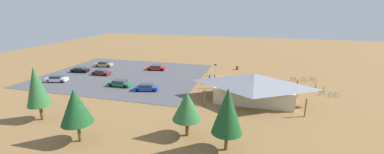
% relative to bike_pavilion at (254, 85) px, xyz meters
% --- Properties ---
extents(ground, '(160.00, 160.00, 0.00)m').
position_rel_bike_pavilion_xyz_m(ground, '(7.40, -11.66, -2.74)').
color(ground, olive).
rests_on(ground, ground).
extents(parking_lot_asphalt, '(36.54, 29.73, 0.05)m').
position_rel_bike_pavilion_xyz_m(parking_lot_asphalt, '(29.92, -8.50, -2.71)').
color(parking_lot_asphalt, '#4C4C51').
rests_on(parking_lot_asphalt, ground).
extents(bike_pavilion, '(15.58, 9.79, 4.82)m').
position_rel_bike_pavilion_xyz_m(bike_pavilion, '(0.00, 0.00, 0.00)').
color(bike_pavilion, beige).
rests_on(bike_pavilion, ground).
extents(trash_bin, '(0.60, 0.60, 0.90)m').
position_rel_bike_pavilion_xyz_m(trash_bin, '(4.56, -20.86, -2.29)').
color(trash_bin, brown).
rests_on(trash_bin, ground).
extents(lot_sign, '(0.56, 0.08, 2.20)m').
position_rel_bike_pavilion_xyz_m(lot_sign, '(9.53, -16.80, -1.33)').
color(lot_sign, '#99999E').
rests_on(lot_sign, ground).
extents(pine_far_west, '(3.12, 3.12, 7.90)m').
position_rel_bike_pavilion_xyz_m(pine_far_west, '(28.95, 15.66, 2.30)').
color(pine_far_west, brown).
rests_on(pine_far_west, ground).
extents(pine_center, '(3.69, 3.69, 6.67)m').
position_rel_bike_pavilion_xyz_m(pine_center, '(19.69, 19.15, 1.80)').
color(pine_center, brown).
rests_on(pine_center, ground).
extents(pine_east, '(3.47, 3.47, 7.40)m').
position_rel_bike_pavilion_xyz_m(pine_east, '(2.48, 16.34, 2.04)').
color(pine_east, brown).
rests_on(pine_east, ground).
extents(pine_far_east, '(3.66, 3.66, 5.82)m').
position_rel_bike_pavilion_xyz_m(pine_far_east, '(7.61, 14.46, 1.27)').
color(pine_far_east, brown).
rests_on(pine_far_east, ground).
extents(bicycle_silver_near_sign, '(1.63, 0.48, 0.79)m').
position_rel_bike_pavilion_xyz_m(bicycle_silver_near_sign, '(-7.40, -7.02, -2.38)').
color(bicycle_silver_near_sign, black).
rests_on(bicycle_silver_near_sign, ground).
extents(bicycle_yellow_edge_north, '(0.92, 1.58, 0.87)m').
position_rel_bike_pavilion_xyz_m(bicycle_yellow_edge_north, '(6.89, -9.32, -2.34)').
color(bicycle_yellow_edge_north, black).
rests_on(bicycle_yellow_edge_north, ground).
extents(bicycle_white_lone_west, '(0.64, 1.69, 0.87)m').
position_rel_bike_pavilion_xyz_m(bicycle_white_lone_west, '(-13.03, -8.68, -2.34)').
color(bicycle_white_lone_west, black).
rests_on(bicycle_white_lone_west, ground).
extents(bicycle_green_mid_cluster, '(1.29, 1.11, 0.80)m').
position_rel_bike_pavilion_xyz_m(bicycle_green_mid_cluster, '(-12.27, -6.28, -2.38)').
color(bicycle_green_mid_cluster, black).
rests_on(bicycle_green_mid_cluster, ground).
extents(bicycle_teal_back_row, '(0.61, 1.67, 0.82)m').
position_rel_bike_pavilion_xyz_m(bicycle_teal_back_row, '(-11.89, -10.06, -2.37)').
color(bicycle_teal_back_row, black).
rests_on(bicycle_teal_back_row, ground).
extents(bicycle_purple_yard_right, '(0.51, 1.68, 0.80)m').
position_rel_bike_pavilion_xyz_m(bicycle_purple_yard_right, '(-7.73, -4.27, -2.37)').
color(bicycle_purple_yard_right, black).
rests_on(bicycle_purple_yard_right, ground).
extents(bicycle_black_yard_center, '(1.55, 0.80, 0.81)m').
position_rel_bike_pavilion_xyz_m(bicycle_black_yard_center, '(-8.36, -14.25, -2.38)').
color(bicycle_black_yard_center, black).
rests_on(bicycle_black_yard_center, ground).
extents(bicycle_red_trailside, '(1.27, 1.34, 0.90)m').
position_rel_bike_pavilion_xyz_m(bicycle_red_trailside, '(-12.09, -14.70, -2.34)').
color(bicycle_red_trailside, black).
rests_on(bicycle_red_trailside, ground).
extents(bicycle_orange_front_row, '(1.40, 1.10, 0.84)m').
position_rel_bike_pavilion_xyz_m(bicycle_orange_front_row, '(9.98, -6.96, -2.36)').
color(bicycle_orange_front_row, black).
rests_on(bicycle_orange_front_row, ground).
extents(bicycle_blue_yard_front, '(1.71, 0.54, 0.87)m').
position_rel_bike_pavilion_xyz_m(bicycle_blue_yard_front, '(-13.94, -5.55, -2.35)').
color(bicycle_blue_yard_front, black).
rests_on(bicycle_blue_yard_front, ground).
extents(bicycle_silver_lone_east, '(1.47, 1.12, 0.87)m').
position_rel_bike_pavilion_xyz_m(bicycle_silver_lone_east, '(9.94, -10.91, -2.34)').
color(bicycle_silver_lone_east, black).
rests_on(bicycle_silver_lone_east, ground).
extents(bicycle_yellow_edge_south, '(0.82, 1.68, 0.89)m').
position_rel_bike_pavilion_xyz_m(bicycle_yellow_edge_south, '(-10.30, -14.35, -2.34)').
color(bicycle_yellow_edge_south, black).
rests_on(bicycle_yellow_edge_south, ground).
extents(car_black_by_curb, '(4.41, 2.38, 1.26)m').
position_rel_bike_pavilion_xyz_m(car_black_by_curb, '(41.76, -7.95, -2.05)').
color(car_black_by_curb, black).
rests_on(car_black_by_curb, parking_lot_asphalt).
extents(car_maroon_inner_stall, '(4.30, 1.89, 1.24)m').
position_rel_bike_pavilion_xyz_m(car_maroon_inner_stall, '(35.16, -7.15, -2.06)').
color(car_maroon_inner_stall, maroon).
rests_on(car_maroon_inner_stall, parking_lot_asphalt).
extents(car_tan_back_corner, '(4.76, 2.63, 1.38)m').
position_rel_bike_pavilion_xyz_m(car_tan_back_corner, '(39.50, -14.36, -2.00)').
color(car_tan_back_corner, tan).
rests_on(car_tan_back_corner, parking_lot_asphalt).
extents(car_green_near_entry, '(4.78, 1.92, 1.26)m').
position_rel_bike_pavilion_xyz_m(car_green_near_entry, '(26.31, -0.72, -2.05)').
color(car_green_near_entry, '#1E6B3D').
rests_on(car_green_near_entry, parking_lot_asphalt).
extents(car_blue_end_stall, '(4.79, 2.75, 1.32)m').
position_rel_bike_pavilion_xyz_m(car_blue_end_stall, '(19.97, 0.38, -2.02)').
color(car_blue_end_stall, '#1E42B2').
rests_on(car_blue_end_stall, parking_lot_asphalt).
extents(car_red_aisle_side, '(4.82, 2.59, 1.28)m').
position_rel_bike_pavilion_xyz_m(car_red_aisle_side, '(24.45, -14.75, -2.04)').
color(car_red_aisle_side, red).
rests_on(car_red_aisle_side, parking_lot_asphalt).
extents(car_white_front_row, '(4.71, 2.69, 1.37)m').
position_rel_bike_pavilion_xyz_m(car_white_front_row, '(41.04, 0.20, -2.00)').
color(car_white_front_row, white).
rests_on(car_white_front_row, parking_lot_asphalt).
extents(visitor_near_lot, '(0.40, 0.37, 1.76)m').
position_rel_bike_pavilion_xyz_m(visitor_near_lot, '(9.32, -8.54, -1.81)').
color(visitor_near_lot, '#2D3347').
rests_on(visitor_near_lot, ground).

